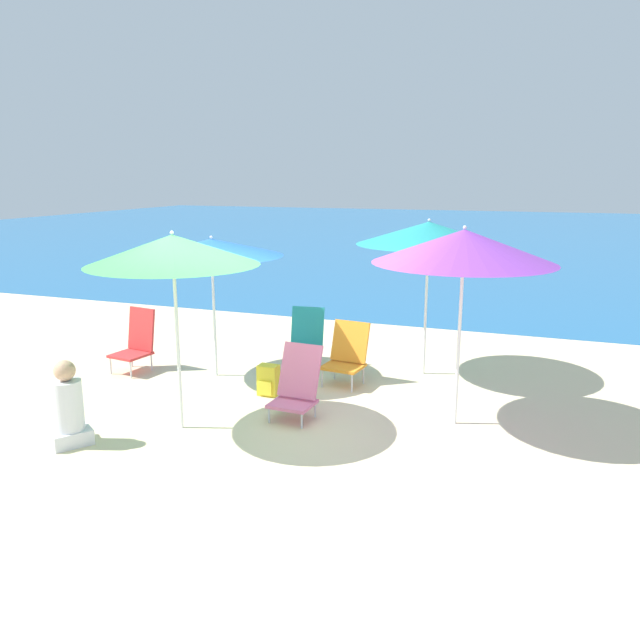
# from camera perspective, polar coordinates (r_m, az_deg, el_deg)

# --- Properties ---
(ground_plane) EXTENTS (60.00, 60.00, 0.00)m
(ground_plane) POSITION_cam_1_polar(r_m,az_deg,el_deg) (7.10, -3.91, -9.60)
(ground_plane) COLOR beige
(sea_water) EXTENTS (60.00, 40.00, 0.01)m
(sea_water) POSITION_cam_1_polar(r_m,az_deg,el_deg) (31.35, 15.25, 7.64)
(sea_water) COLOR #23669E
(sea_water) RESTS_ON ground
(beach_umbrella_teal) EXTENTS (1.96, 1.96, 2.17)m
(beach_umbrella_teal) POSITION_cam_1_polar(r_m,az_deg,el_deg) (8.57, 9.91, 7.82)
(beach_umbrella_teal) COLOR white
(beach_umbrella_teal) RESTS_ON ground
(beach_umbrella_blue) EXTENTS (1.93, 1.93, 1.95)m
(beach_umbrella_blue) POSITION_cam_1_polar(r_m,az_deg,el_deg) (8.52, -9.89, 6.55)
(beach_umbrella_blue) COLOR white
(beach_umbrella_blue) RESTS_ON ground
(beach_umbrella_green) EXTENTS (1.82, 1.82, 2.18)m
(beach_umbrella_green) POSITION_cam_1_polar(r_m,az_deg,el_deg) (6.70, -13.31, 6.24)
(beach_umbrella_green) COLOR white
(beach_umbrella_green) RESTS_ON ground
(beach_umbrella_purple) EXTENTS (1.96, 1.96, 2.22)m
(beach_umbrella_purple) POSITION_cam_1_polar(r_m,az_deg,el_deg) (6.81, 13.02, 6.57)
(beach_umbrella_purple) COLOR white
(beach_umbrella_purple) RESTS_ON ground
(beach_chair_orange) EXTENTS (0.57, 0.60, 0.82)m
(beach_chair_orange) POSITION_cam_1_polar(r_m,az_deg,el_deg) (8.34, 2.47, -3.06)
(beach_chair_orange) COLOR silver
(beach_chair_orange) RESTS_ON ground
(beach_chair_teal) EXTENTS (0.53, 0.55, 0.86)m
(beach_chair_teal) POSITION_cam_1_polar(r_m,az_deg,el_deg) (9.07, -1.30, -1.59)
(beach_chair_teal) COLOR silver
(beach_chair_teal) RESTS_ON ground
(beach_chair_red) EXTENTS (0.53, 0.60, 0.89)m
(beach_chair_red) POSITION_cam_1_polar(r_m,az_deg,el_deg) (9.26, -16.43, -1.83)
(beach_chair_red) COLOR silver
(beach_chair_red) RESTS_ON ground
(beach_chair_pink) EXTENTS (0.51, 0.59, 0.83)m
(beach_chair_pink) POSITION_cam_1_polar(r_m,az_deg,el_deg) (7.21, -2.13, -5.91)
(beach_chair_pink) COLOR silver
(beach_chair_pink) RESTS_ON ground
(person_seated_near) EXTENTS (0.50, 0.51, 0.91)m
(person_seated_near) POSITION_cam_1_polar(r_m,az_deg,el_deg) (6.99, -22.02, -7.58)
(person_seated_near) COLOR silver
(person_seated_near) RESTS_ON ground
(backpack_yellow) EXTENTS (0.25, 0.21, 0.39)m
(backpack_yellow) POSITION_cam_1_polar(r_m,az_deg,el_deg) (7.98, -4.74, -5.53)
(backpack_yellow) COLOR yellow
(backpack_yellow) RESTS_ON ground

